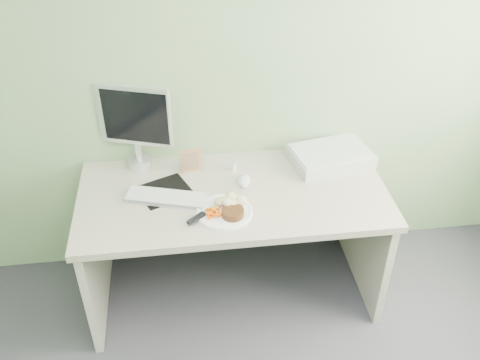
{
  "coord_description": "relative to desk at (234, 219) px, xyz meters",
  "views": [
    {
      "loc": [
        -0.24,
        -0.55,
        2.41
      ],
      "look_at": [
        0.02,
        1.5,
        0.9
      ],
      "focal_mm": 40.0,
      "sensor_mm": 36.0,
      "label": 1
    }
  ],
  "objects": [
    {
      "name": "mousepad",
      "position": [
        -0.35,
        0.06,
        0.18
      ],
      "size": [
        0.32,
        0.31,
        0.0
      ],
      "primitive_type": "cube",
      "rotation": [
        0.0,
        0.0,
        0.41
      ],
      "color": "black",
      "rests_on": "desk"
    },
    {
      "name": "desk",
      "position": [
        0.0,
        0.0,
        0.0
      ],
      "size": [
        1.6,
        0.75,
        0.73
      ],
      "color": "beige",
      "rests_on": "floor"
    },
    {
      "name": "keyboard",
      "position": [
        -0.34,
        -0.02,
        0.2
      ],
      "size": [
        0.43,
        0.23,
        0.02
      ],
      "primitive_type": "cube",
      "rotation": [
        0.0,
        0.0,
        -0.29
      ],
      "color": "white",
      "rests_on": "desk"
    },
    {
      "name": "monitor",
      "position": [
        -0.48,
        0.31,
        0.45
      ],
      "size": [
        0.39,
        0.17,
        0.48
      ],
      "rotation": [
        0.0,
        0.0,
        -0.33
      ],
      "color": "silver",
      "rests_on": "desk"
    },
    {
      "name": "photo_frame",
      "position": [
        -0.2,
        0.22,
        0.25
      ],
      "size": [
        0.11,
        0.04,
        0.14
      ],
      "primitive_type": "cube",
      "rotation": [
        0.0,
        0.0,
        0.22
      ],
      "color": "#A37B4C",
      "rests_on": "desk"
    },
    {
      "name": "scanner",
      "position": [
        0.57,
        0.22,
        0.22
      ],
      "size": [
        0.48,
        0.37,
        0.07
      ],
      "primitive_type": "cube",
      "rotation": [
        0.0,
        0.0,
        0.2
      ],
      "color": "silver",
      "rests_on": "desk"
    },
    {
      "name": "computer_mouse",
      "position": [
        0.07,
        0.07,
        0.2
      ],
      "size": [
        0.08,
        0.12,
        0.04
      ],
      "primitive_type": "ellipsoid",
      "rotation": [
        0.0,
        0.0,
        -0.16
      ],
      "color": "white",
      "rests_on": "desk"
    },
    {
      "name": "plate",
      "position": [
        -0.06,
        -0.16,
        0.19
      ],
      "size": [
        0.28,
        0.28,
        0.01
      ],
      "primitive_type": "cylinder",
      "color": "white",
      "rests_on": "desk"
    },
    {
      "name": "wall_back",
      "position": [
        0.0,
        0.38,
        0.8
      ],
      "size": [
        3.5,
        0.0,
        3.5
      ],
      "primitive_type": "plane",
      "rotation": [
        1.57,
        0.0,
        0.0
      ],
      "color": "#83A171",
      "rests_on": "floor"
    },
    {
      "name": "steak_knife",
      "position": [
        -0.17,
        -0.19,
        0.21
      ],
      "size": [
        0.22,
        0.19,
        0.02
      ],
      "rotation": [
        0.0,
        0.0,
        0.7
      ],
      "color": "silver",
      "rests_on": "plate"
    },
    {
      "name": "carrot_heap",
      "position": [
        -0.12,
        -0.18,
        0.22
      ],
      "size": [
        0.08,
        0.07,
        0.04
      ],
      "primitive_type": "cube",
      "rotation": [
        0.0,
        0.0,
        -0.32
      ],
      "color": "#FF5D05",
      "rests_on": "plate"
    },
    {
      "name": "eyedrop_bottle",
      "position": [
        0.03,
        0.2,
        0.21
      ],
      "size": [
        0.02,
        0.02,
        0.07
      ],
      "color": "white",
      "rests_on": "desk"
    },
    {
      "name": "potato_pile",
      "position": [
        -0.02,
        -0.11,
        0.23
      ],
      "size": [
        0.14,
        0.11,
        0.06
      ],
      "primitive_type": "ellipsoid",
      "rotation": [
        0.0,
        0.0,
        -0.29
      ],
      "color": "#A88552",
      "rests_on": "plate"
    },
    {
      "name": "steak",
      "position": [
        -0.03,
        -0.2,
        0.21
      ],
      "size": [
        0.13,
        0.13,
        0.03
      ],
      "primitive_type": "cylinder",
      "rotation": [
        0.0,
        0.0,
        -0.23
      ],
      "color": "black",
      "rests_on": "plate"
    }
  ]
}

